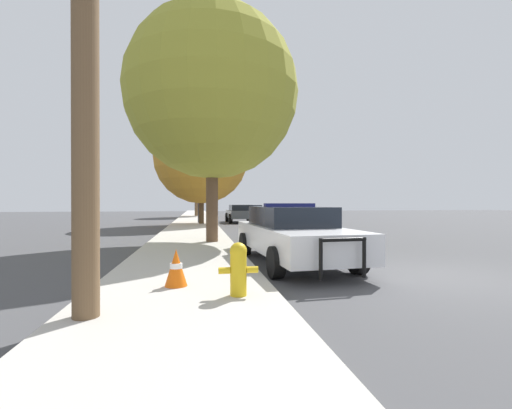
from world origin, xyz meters
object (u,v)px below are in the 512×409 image
tree_sidewalk_far (197,176)px  traffic_cone (176,267)px  car_background_distant (254,209)px  tree_sidewalk_near (212,93)px  tree_sidewalk_mid (201,157)px  traffic_light (220,173)px  car_background_midblock (240,213)px  police_car (292,233)px  fire_hydrant (238,267)px

tree_sidewalk_far → traffic_cone: bearing=-90.6°
car_background_distant → tree_sidewalk_far: bearing=-146.9°
tree_sidewalk_far → car_background_distant: bearing=37.3°
car_background_distant → tree_sidewalk_far: 9.44m
car_background_distant → tree_sidewalk_near: bearing=-106.4°
tree_sidewalk_far → tree_sidewalk_mid: bearing=-88.7°
traffic_light → tree_sidewalk_far: bearing=97.4°
car_background_midblock → traffic_cone: (-3.58, -20.16, -0.29)m
police_car → tree_sidewalk_far: 28.48m
police_car → car_background_midblock: police_car is taller
traffic_light → tree_sidewalk_near: 11.87m
tree_sidewalk_near → tree_sidewalk_mid: size_ratio=1.11×
fire_hydrant → tree_sidewalk_near: tree_sidewalk_near is taller
police_car → fire_hydrant: police_car is taller
fire_hydrant → tree_sidewalk_mid: size_ratio=0.11×
police_car → traffic_cone: size_ratio=8.53×
tree_sidewalk_near → traffic_cone: bearing=-97.6°
police_car → tree_sidewalk_mid: size_ratio=0.69×
tree_sidewalk_mid → police_car: bearing=-81.8°
traffic_light → car_background_midblock: 3.88m
car_background_distant → traffic_light: bearing=-110.8°
tree_sidewalk_far → car_background_midblock: bearing=-72.7°
traffic_light → car_background_distant: size_ratio=1.04×
traffic_light → traffic_cone: 18.56m
fire_hydrant → car_background_distant: car_background_distant is taller
fire_hydrant → tree_sidewalk_mid: bearing=91.1°
traffic_light → traffic_cone: bearing=-96.1°
police_car → tree_sidewalk_far: bearing=-88.6°
traffic_light → police_car: bearing=-87.1°
car_background_distant → tree_sidewalk_mid: size_ratio=0.62×
traffic_light → fire_hydrant: bearing=-92.9°
traffic_cone → police_car: bearing=42.8°
car_background_midblock → traffic_cone: 20.48m
tree_sidewalk_near → car_background_distant: bearing=77.8°
tree_sidewalk_far → traffic_cone: 30.92m
traffic_light → tree_sidewalk_near: size_ratio=0.59×
car_background_midblock → traffic_cone: bearing=-101.1°
fire_hydrant → car_background_midblock: bearing=82.9°
car_background_distant → car_background_midblock: bearing=-107.3°
traffic_light → tree_sidewalk_mid: 1.92m
police_car → tree_sidewalk_mid: 15.29m
car_background_midblock → fire_hydrant: bearing=-98.1°
fire_hydrant → traffic_cone: bearing=141.7°
car_background_distant → tree_sidewalk_near: size_ratio=0.56×
car_background_midblock → tree_sidewalk_mid: 5.71m
police_car → fire_hydrant: 3.72m
car_background_distant → traffic_cone: size_ratio=7.67×
traffic_light → car_background_midblock: size_ratio=1.22×
tree_sidewalk_mid → car_background_distant: bearing=70.6°
car_background_distant → traffic_cone: bearing=-105.6°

